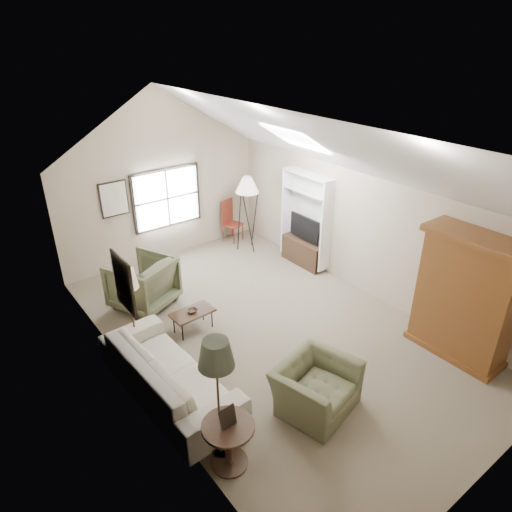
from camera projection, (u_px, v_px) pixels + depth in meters
room_shell at (272, 161)px, 7.00m from camera, size 5.01×8.01×4.00m
window at (167, 198)px, 10.66m from camera, size 1.72×0.08×1.42m
skylight at (296, 138)px, 8.34m from camera, size 0.80×1.20×0.52m
wall_art at (118, 237)px, 8.03m from camera, size 1.97×3.71×0.88m
armoire at (466, 297)px, 7.44m from camera, size 0.60×1.50×2.20m
tv_alcove at (306, 218)px, 10.33m from camera, size 0.32×1.30×2.10m
media_console at (303, 252)px, 10.71m from camera, size 0.34×1.18×0.60m
tv_panel at (305, 228)px, 10.43m from camera, size 0.05×0.90×0.55m
sofa at (169, 373)px, 6.87m from camera, size 1.18×2.73×0.78m
armchair_near at (315, 387)px, 6.63m from camera, size 1.34×1.23×0.74m
armchair_far at (143, 283)px, 9.02m from camera, size 1.45×1.47×1.02m
coffee_table at (193, 321)px, 8.40m from camera, size 0.80×0.47×0.40m
bowl at (192, 311)px, 8.30m from camera, size 0.20×0.20×0.05m
side_table at (229, 445)px, 5.76m from camera, size 0.70×0.70×0.67m
side_chair at (233, 221)px, 11.79m from camera, size 0.51×0.51×1.08m
tripod_lamp at (247, 214)px, 11.11m from camera, size 0.73×0.73×1.92m
dark_lamp at (218, 400)px, 5.63m from camera, size 0.47×0.47×1.87m
tan_lamp at (132, 312)px, 7.51m from camera, size 0.35×0.35×1.68m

